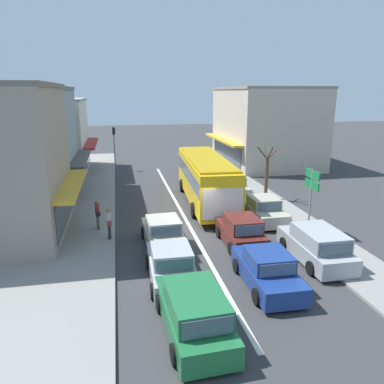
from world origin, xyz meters
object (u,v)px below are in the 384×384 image
(wagon_adjacent_lane_lead, at_px, (194,312))
(sedan_queue_far_back, at_px, (171,266))
(parked_sedan_kerb_third, at_px, (233,186))
(sedan_behind_bus_mid, at_px, (267,270))
(parked_sedan_kerb_second, at_px, (263,210))
(sedan_queue_gap_filler, at_px, (163,234))
(directional_road_sign, at_px, (312,186))
(city_bus, at_px, (206,177))
(traffic_light_downstreet, at_px, (114,141))
(parked_wagon_kerb_rear, at_px, (214,170))
(parked_wagon_kerb_front, at_px, (316,246))
(pedestrian_with_handbag_near, at_px, (109,222))
(street_tree_right, at_px, (266,174))
(hatchback_behind_bus_near, at_px, (241,232))
(pedestrian_browsing_midblock, at_px, (97,213))

(wagon_adjacent_lane_lead, height_order, sedan_queue_far_back, wagon_adjacent_lane_lead)
(parked_sedan_kerb_third, bearing_deg, sedan_behind_bus_mid, -101.63)
(sedan_behind_bus_mid, relative_size, parked_sedan_kerb_second, 1.01)
(sedan_queue_gap_filler, xyz_separation_m, directional_road_sign, (7.91, 0.13, 2.04))
(city_bus, xyz_separation_m, traffic_light_downstreet, (-6.07, 12.76, 0.97))
(sedan_queue_far_back, bearing_deg, sedan_behind_bus_mid, -17.23)
(parked_sedan_kerb_third, relative_size, parked_wagon_kerb_rear, 0.93)
(sedan_queue_far_back, bearing_deg, directional_road_sign, 24.90)
(sedan_queue_far_back, bearing_deg, parked_wagon_kerb_rear, 70.22)
(city_bus, height_order, sedan_queue_gap_filler, city_bus)
(sedan_queue_far_back, height_order, sedan_queue_gap_filler, same)
(parked_wagon_kerb_rear, relative_size, traffic_light_downstreet, 1.08)
(parked_wagon_kerb_front, bearing_deg, sedan_queue_gap_filler, 155.20)
(parked_wagon_kerb_front, xyz_separation_m, pedestrian_with_handbag_near, (-9.22, 4.22, 0.32))
(parked_sedan_kerb_third, distance_m, traffic_light_downstreet, 14.13)
(wagon_adjacent_lane_lead, relative_size, sedan_queue_far_back, 1.08)
(parked_wagon_kerb_rear, height_order, street_tree_right, street_tree_right)
(hatchback_behind_bus_near, xyz_separation_m, parked_wagon_kerb_rear, (2.41, 14.70, 0.04))
(pedestrian_with_handbag_near, bearing_deg, pedestrian_browsing_midblock, 112.25)
(traffic_light_downstreet, height_order, directional_road_sign, traffic_light_downstreet)
(sedan_behind_bus_mid, xyz_separation_m, traffic_light_downstreet, (-5.84, 24.37, 2.19))
(sedan_queue_gap_filler, xyz_separation_m, parked_wagon_kerb_front, (6.58, -3.04, 0.08))
(parked_wagon_kerb_rear, height_order, traffic_light_downstreet, traffic_light_downstreet)
(hatchback_behind_bus_near, bearing_deg, traffic_light_downstreet, 106.84)
(city_bus, xyz_separation_m, parked_wagon_kerb_rear, (2.47, 7.20, -1.14))
(parked_wagon_kerb_front, bearing_deg, street_tree_right, 80.91)
(parked_sedan_kerb_third, bearing_deg, traffic_light_downstreet, 127.99)
(parked_wagon_kerb_front, relative_size, parked_wagon_kerb_rear, 0.99)
(city_bus, relative_size, pedestrian_with_handbag_near, 6.73)
(sedan_queue_far_back, relative_size, pedestrian_with_handbag_near, 2.59)
(sedan_queue_gap_filler, xyz_separation_m, street_tree_right, (8.16, 6.82, 1.24))
(hatchback_behind_bus_near, bearing_deg, parked_wagon_kerb_rear, 80.69)
(sedan_queue_far_back, xyz_separation_m, sedan_queue_gap_filler, (0.12, 3.60, 0.00))
(sedan_queue_far_back, distance_m, parked_wagon_kerb_front, 6.72)
(sedan_queue_far_back, distance_m, pedestrian_browsing_midblock, 7.09)
(city_bus, height_order, parked_wagon_kerb_front, city_bus)
(sedan_queue_gap_filler, distance_m, pedestrian_with_handbag_near, 2.92)
(sedan_queue_far_back, bearing_deg, parked_wagon_kerb_front, 4.75)
(sedan_queue_gap_filler, bearing_deg, city_bus, 61.27)
(sedan_queue_far_back, relative_size, traffic_light_downstreet, 1.01)
(parked_sedan_kerb_second, xyz_separation_m, traffic_light_downstreet, (-8.61, 16.95, 2.19))
(city_bus, height_order, street_tree_right, street_tree_right)
(directional_road_sign, bearing_deg, parked_wagon_kerb_rear, 96.84)
(wagon_adjacent_lane_lead, xyz_separation_m, pedestrian_with_handbag_near, (-2.72, 8.32, 0.32))
(parked_sedan_kerb_second, height_order, pedestrian_browsing_midblock, pedestrian_browsing_midblock)
(hatchback_behind_bus_near, relative_size, directional_road_sign, 1.03)
(sedan_behind_bus_mid, relative_size, parked_wagon_kerb_rear, 0.93)
(sedan_queue_gap_filler, height_order, pedestrian_with_handbag_near, pedestrian_with_handbag_near)
(parked_sedan_kerb_second, xyz_separation_m, street_tree_right, (1.85, 4.13, 1.24))
(pedestrian_browsing_midblock, bearing_deg, pedestrian_with_handbag_near, -67.75)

